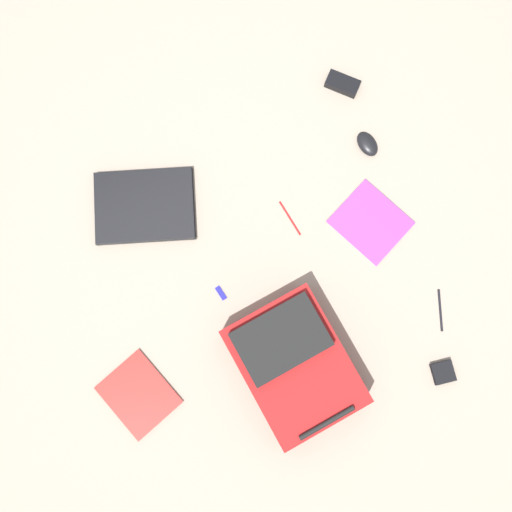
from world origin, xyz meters
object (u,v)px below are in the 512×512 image
object	(u,v)px
book_comic	(370,223)
power_brick	(342,84)
book_manual	(139,395)
earbud_pouch	(443,372)
usb_stick	(221,293)
backpack	(293,363)
pen_black	(441,310)
laptop	(145,206)
pen_blue	(290,218)
computer_mouse	(367,144)

from	to	relation	value
book_comic	power_brick	size ratio (longest dim) A/B	2.52
book_manual	earbud_pouch	distance (m)	1.04
usb_stick	backpack	bearing A→B (deg)	113.44
book_manual	usb_stick	world-z (taller)	book_manual
pen_black	laptop	bearing A→B (deg)	-41.77
laptop	book_manual	world-z (taller)	laptop
power_brick	pen_blue	distance (m)	0.53
pen_black	usb_stick	world-z (taller)	same
book_manual	earbud_pouch	world-z (taller)	earbud_pouch
pen_blue	usb_stick	size ratio (longest dim) A/B	2.71
backpack	pen_black	xyz separation A→B (m)	(-0.55, 0.03, -0.08)
book_manual	computer_mouse	size ratio (longest dim) A/B	2.93
backpack	pen_blue	world-z (taller)	backpack
book_manual	earbud_pouch	bearing A→B (deg)	161.93
earbud_pouch	pen_black	bearing A→B (deg)	-113.01
computer_mouse	power_brick	bearing A→B (deg)	-100.56
laptop	computer_mouse	bearing A→B (deg)	173.72
book_comic	book_manual	bearing A→B (deg)	14.34
backpack	pen_black	distance (m)	0.56
backpack	computer_mouse	xyz separation A→B (m)	(-0.55, -0.61, -0.06)
backpack	computer_mouse	bearing A→B (deg)	-131.86
computer_mouse	usb_stick	xyz separation A→B (m)	(0.69, 0.30, -0.01)
usb_stick	earbud_pouch	bearing A→B (deg)	138.12
computer_mouse	usb_stick	bearing A→B (deg)	14.62
backpack	pen_blue	xyz separation A→B (m)	(-0.19, -0.47, -0.08)
backpack	book_comic	world-z (taller)	backpack
backpack	power_brick	size ratio (longest dim) A/B	3.94
backpack	usb_stick	bearing A→B (deg)	-66.56
pen_blue	book_comic	bearing A→B (deg)	154.25
backpack	power_brick	world-z (taller)	backpack
laptop	power_brick	distance (m)	0.85
laptop	usb_stick	bearing A→B (deg)	109.23
computer_mouse	book_comic	bearing A→B (deg)	59.98
pen_black	earbud_pouch	world-z (taller)	earbud_pouch
book_manual	power_brick	world-z (taller)	power_brick
backpack	computer_mouse	world-z (taller)	backpack
earbud_pouch	usb_stick	xyz separation A→B (m)	(0.60, -0.54, -0.01)
book_comic	pen_black	world-z (taller)	book_comic
book_comic	pen_blue	bearing A→B (deg)	-25.75
book_comic	pen_black	size ratio (longest dim) A/B	2.07
laptop	book_comic	bearing A→B (deg)	153.57
laptop	pen_blue	xyz separation A→B (m)	(-0.46, 0.23, -0.01)
laptop	book_manual	bearing A→B (deg)	67.35
computer_mouse	pen_blue	xyz separation A→B (m)	(0.36, 0.14, -0.01)
power_brick	pen_blue	world-z (taller)	power_brick
backpack	usb_stick	xyz separation A→B (m)	(0.14, -0.32, -0.08)
backpack	usb_stick	world-z (taller)	backpack
backpack	pen_blue	bearing A→B (deg)	-111.99
power_brick	pen_black	xyz separation A→B (m)	(0.01, 0.89, -0.01)
power_brick	earbud_pouch	bearing A→B (deg)	85.18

